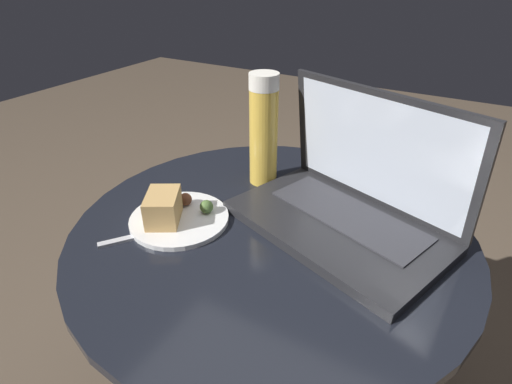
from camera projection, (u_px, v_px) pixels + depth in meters
The scene contains 5 objects.
table at pixel (269, 294), 0.80m from camera, with size 0.71×0.71×0.57m.
laptop at pixel (350, 201), 0.70m from camera, with size 0.42×0.33×0.23m.
beer_glass at pixel (264, 130), 0.80m from camera, with size 0.06×0.06×0.23m.
snack_plate at pixel (174, 213), 0.72m from camera, with size 0.18×0.18×0.06m.
fork at pixel (162, 231), 0.70m from camera, with size 0.13×0.16×0.00m.
Camera 1 is at (0.27, -0.52, 0.99)m, focal length 28.00 mm.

